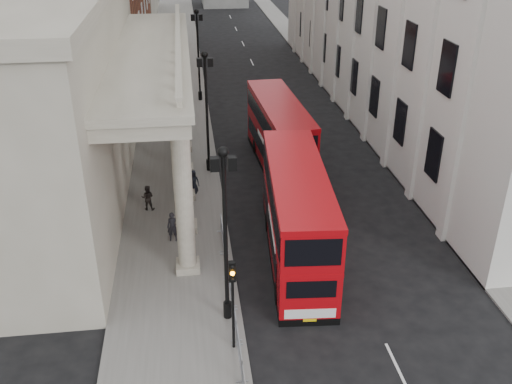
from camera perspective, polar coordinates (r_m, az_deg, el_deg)
name	(u,v)px	position (r m, az deg, el deg)	size (l,w,h in m)	color
ground	(251,383)	(23.65, -0.49, -18.57)	(260.00, 260.00, 0.00)	black
sidewalk_west	(175,123)	(49.41, -8.11, 6.83)	(6.00, 140.00, 0.12)	slate
sidewalk_east	(363,115)	(51.74, 10.62, 7.57)	(3.00, 140.00, 0.12)	slate
kerb	(210,122)	(49.43, -4.67, 7.04)	(0.20, 140.00, 0.14)	slate
portico_building	(44,104)	(37.14, -20.48, 8.26)	(9.00, 28.00, 12.00)	gray
lamp_post_south	(225,225)	(23.73, -3.11, -3.35)	(1.05, 0.44, 8.32)	black
lamp_post_mid	(207,104)	(38.38, -4.97, 8.73)	(1.05, 0.44, 8.32)	black
lamp_post_north	(198,49)	(53.81, -5.81, 14.03)	(1.05, 0.44, 8.32)	black
traffic_light	(233,290)	(23.05, -2.36, -9.73)	(0.28, 0.33, 4.30)	black
crowd_barriers	(237,333)	(24.78, -1.94, -13.89)	(0.50, 18.75, 1.10)	gray
bus_near	(297,213)	(29.42, 4.10, -2.13)	(3.63, 11.67, 4.96)	#B1080E
bus_far	(279,133)	(39.97, 2.33, 5.89)	(3.25, 11.19, 4.78)	#9D070C
pedestrian_a	(173,227)	(31.67, -8.32, -3.47)	(0.62, 0.41, 1.70)	#222127
pedestrian_b	(148,198)	(35.12, -10.79, -0.56)	(0.77, 0.60, 1.59)	#292421
pedestrian_c	(193,182)	(36.71, -6.29, 1.04)	(0.77, 0.50, 1.57)	black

